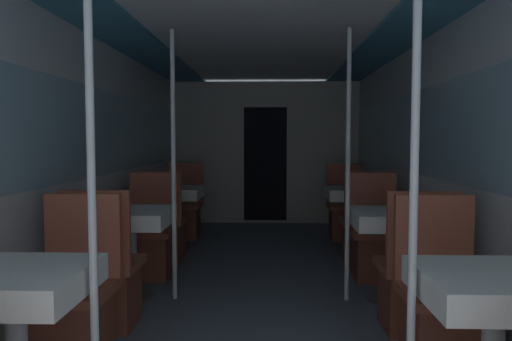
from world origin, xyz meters
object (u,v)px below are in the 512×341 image
(dining_table_right_1, at_px, (392,224))
(support_pole_right_1, at_px, (348,166))
(chair_right_far_1, at_px, (375,247))
(support_pole_left_0, at_px, (92,189))
(chair_left_far_1, at_px, (150,246))
(dining_table_left_2, at_px, (174,197))
(chair_right_far_0, at_px, (443,318))
(support_pole_left_1, at_px, (173,166))
(chair_right_near_1, at_px, (414,288))
(dining_table_left_0, at_px, (15,293))
(chair_left_near_2, at_px, (163,234))
(support_pole_right_0, at_px, (414,190))
(chair_right_far_2, at_px, (345,216))
(chair_left_far_0, at_px, (73,314))
(chair_left_near_1, at_px, (106,285))
(dining_table_right_2, at_px, (354,197))
(dining_table_left_1, at_px, (131,223))
(dining_table_right_0, at_px, (495,297))
(chair_left_far_2, at_px, (184,216))

(dining_table_right_1, bearing_deg, support_pole_right_1, 180.00)
(chair_right_far_1, xyz_separation_m, support_pole_right_1, (-0.35, -0.62, 0.77))
(support_pole_left_0, bearing_deg, dining_table_right_1, 46.29)
(chair_left_far_1, distance_m, dining_table_left_2, 1.21)
(support_pole_left_0, distance_m, chair_right_far_0, 1.97)
(chair_right_far_0, bearing_deg, support_pole_left_1, -34.43)
(chair_right_near_1, bearing_deg, chair_left_far_1, 149.07)
(dining_table_left_0, xyz_separation_m, chair_right_near_1, (2.06, 1.17, -0.32))
(chair_left_near_2, bearing_deg, support_pole_right_0, -59.99)
(chair_right_near_1, bearing_deg, chair_right_far_2, 90.00)
(chair_left_far_0, height_order, dining_table_left_2, chair_left_far_0)
(chair_right_far_1, bearing_deg, support_pole_right_0, 81.78)
(chair_left_near_1, height_order, dining_table_right_2, chair_left_near_1)
(chair_left_far_0, bearing_deg, dining_table_left_1, -90.00)
(dining_table_left_1, distance_m, dining_table_right_1, 2.06)
(chair_right_far_2, bearing_deg, support_pole_right_1, 81.78)
(support_pole_right_0, distance_m, dining_table_right_1, 1.88)
(dining_table_right_0, bearing_deg, dining_table_right_2, 90.00)
(chair_right_far_0, bearing_deg, dining_table_right_2, -90.00)
(chair_left_far_0, relative_size, chair_right_near_1, 1.00)
(chair_right_far_1, bearing_deg, chair_right_far_2, -90.00)
(dining_table_left_0, height_order, chair_left_far_0, chair_left_far_0)
(chair_left_near_2, distance_m, chair_right_near_1, 2.72)
(chair_left_far_2, distance_m, chair_right_far_1, 2.72)
(dining_table_right_0, bearing_deg, chair_right_near_1, 90.00)
(support_pole_left_0, height_order, chair_left_near_2, support_pole_left_0)
(chair_left_near_2, bearing_deg, support_pole_left_1, -73.50)
(dining_table_right_1, xyz_separation_m, chair_right_near_1, (0.00, -0.62, -0.32))
(chair_left_far_0, height_order, support_pole_right_0, support_pole_right_0)
(chair_left_far_0, height_order, dining_table_left_1, chair_left_far_0)
(support_pole_left_0, distance_m, dining_table_right_2, 3.99)
(dining_table_right_1, bearing_deg, dining_table_right_0, -90.00)
(dining_table_right_0, relative_size, chair_right_far_0, 0.75)
(dining_table_right_0, height_order, chair_right_far_0, chair_right_far_0)
(chair_left_far_1, relative_size, support_pole_right_0, 0.45)
(support_pole_right_1, bearing_deg, chair_right_near_1, -60.60)
(dining_table_left_1, height_order, chair_right_far_1, chair_right_far_1)
(chair_left_near_2, height_order, chair_right_far_2, same)
(chair_left_near_2, xyz_separation_m, support_pole_right_0, (1.71, -2.96, 0.77))
(support_pole_left_1, relative_size, chair_right_far_1, 2.23)
(dining_table_left_2, relative_size, support_pole_right_0, 0.34)
(dining_table_left_0, distance_m, chair_left_far_2, 4.20)
(chair_left_far_0, distance_m, chair_left_far_1, 1.79)
(chair_left_far_0, distance_m, chair_right_far_2, 4.12)
(dining_table_left_0, height_order, chair_left_far_2, chair_left_far_2)
(dining_table_right_1, distance_m, chair_right_far_2, 2.42)
(chair_left_far_1, xyz_separation_m, support_pole_left_1, (0.35, -0.62, 0.77))
(chair_right_far_0, bearing_deg, support_pole_right_1, -73.50)
(dining_table_left_2, height_order, dining_table_right_0, same)
(support_pole_left_1, bearing_deg, support_pole_right_0, -52.70)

